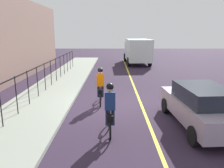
{
  "coord_description": "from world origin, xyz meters",
  "views": [
    {
      "loc": [
        -10.43,
        -0.18,
        3.47
      ],
      "look_at": [
        0.24,
        -0.15,
        1.0
      ],
      "focal_mm": 35.55,
      "sensor_mm": 36.0,
      "label": 1
    }
  ],
  "objects": [
    {
      "name": "ground_plane",
      "position": [
        0.0,
        0.0,
        0.0
      ],
      "size": [
        80.0,
        80.0,
        0.0
      ],
      "primitive_type": "plane",
      "color": "#2D2133"
    },
    {
      "name": "cyclist_follow",
      "position": [
        -3.21,
        -0.09,
        0.91
      ],
      "size": [
        1.71,
        0.37,
        1.83
      ],
      "rotation": [
        0.0,
        0.0,
        0.03
      ],
      "color": "black",
      "rests_on": "ground"
    },
    {
      "name": "box_truck_background",
      "position": [
        14.82,
        -2.95,
        1.55
      ],
      "size": [
        6.79,
        2.73,
        2.78
      ],
      "rotation": [
        0.0,
        0.0,
        0.04
      ],
      "color": "silver",
      "rests_on": "ground"
    },
    {
      "name": "lane_line_centre",
      "position": [
        0.0,
        -1.6,
        0.0
      ],
      "size": [
        36.0,
        0.12,
        0.01
      ],
      "primitive_type": "cube",
      "color": "yellow",
      "rests_on": "ground"
    },
    {
      "name": "patrol_sedan",
      "position": [
        -2.54,
        -3.49,
        0.82
      ],
      "size": [
        4.5,
        2.14,
        1.58
      ],
      "rotation": [
        0.0,
        0.0,
        0.06
      ],
      "color": "#98889C",
      "rests_on": "ground"
    },
    {
      "name": "sidewalk",
      "position": [
        0.0,
        3.4,
        0.07
      ],
      "size": [
        40.0,
        3.2,
        0.15
      ],
      "primitive_type": "cube",
      "color": "gray",
      "rests_on": "ground"
    },
    {
      "name": "iron_fence",
      "position": [
        1.0,
        3.8,
        1.28
      ],
      "size": [
        21.09,
        0.04,
        1.6
      ],
      "color": "black",
      "rests_on": "sidewalk"
    },
    {
      "name": "cyclist_lead",
      "position": [
        0.19,
        0.42,
        0.91
      ],
      "size": [
        1.71,
        0.37,
        1.83
      ],
      "rotation": [
        0.0,
        0.0,
        0.03
      ],
      "color": "black",
      "rests_on": "ground"
    }
  ]
}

